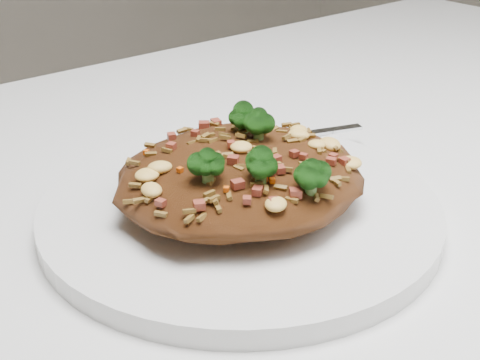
# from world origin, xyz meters

# --- Properties ---
(dining_table) EXTENTS (1.20, 0.80, 0.75)m
(dining_table) POSITION_xyz_m (0.00, 0.00, 0.66)
(dining_table) COLOR white
(dining_table) RESTS_ON ground
(plate) EXTENTS (0.27, 0.27, 0.01)m
(plate) POSITION_xyz_m (-0.09, 0.03, 0.76)
(plate) COLOR white
(plate) RESTS_ON dining_table
(fried_rice) EXTENTS (0.17, 0.15, 0.06)m
(fried_rice) POSITION_xyz_m (-0.09, 0.03, 0.79)
(fried_rice) COLOR brown
(fried_rice) RESTS_ON plate
(fork) EXTENTS (0.16, 0.07, 0.00)m
(fork) POSITION_xyz_m (-0.00, 0.08, 0.77)
(fork) COLOR silver
(fork) RESTS_ON plate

